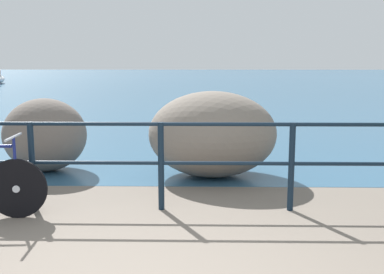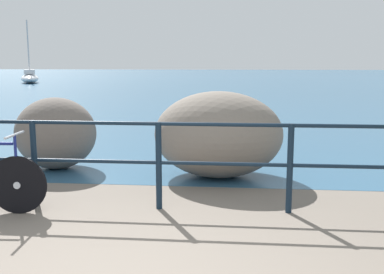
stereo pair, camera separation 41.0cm
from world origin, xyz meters
TOP-DOWN VIEW (x-y plane):
  - ground_plane at (0.00, 20.00)m, footprint 120.00×120.00m
  - sea_surface at (0.00, 48.06)m, footprint 120.00×90.00m
  - promenade_railing at (-0.00, 2.09)m, footprint 8.99×0.07m
  - breakwater_boulder_main at (0.62, 3.67)m, footprint 1.89×1.54m
  - breakwater_boulder_left at (-1.97, 3.94)m, footprint 1.28×1.13m
  - sailboat at (-15.44, 32.06)m, footprint 2.97×4.55m

SIDE VIEW (x-z plane):
  - ground_plane at x=0.00m, z-range -0.10..0.00m
  - sea_surface at x=0.00m, z-range 0.00..0.01m
  - sailboat at x=-15.44m, z-range -2.03..2.87m
  - breakwater_boulder_left at x=-1.97m, z-range 0.00..1.14m
  - breakwater_boulder_main at x=0.62m, z-range 0.00..1.27m
  - promenade_railing at x=0.00m, z-range 0.13..1.15m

